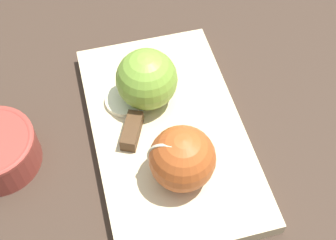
% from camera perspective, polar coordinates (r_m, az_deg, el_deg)
% --- Properties ---
extents(ground_plane, '(4.00, 4.00, 0.00)m').
position_cam_1_polar(ground_plane, '(0.69, 0.00, -2.04)').
color(ground_plane, '#38281E').
extents(cutting_board, '(0.37, 0.22, 0.02)m').
position_cam_1_polar(cutting_board, '(0.68, 0.00, -1.52)').
color(cutting_board, '#D1B789').
rests_on(cutting_board, ground_plane).
extents(apple_half_left, '(0.09, 0.09, 0.09)m').
position_cam_1_polar(apple_half_left, '(0.60, 1.39, -4.84)').
color(apple_half_left, '#AD4C1E').
rests_on(apple_half_left, cutting_board).
extents(apple_half_right, '(0.09, 0.09, 0.09)m').
position_cam_1_polar(apple_half_right, '(0.67, -2.64, 4.98)').
color(apple_half_right, olive).
rests_on(apple_half_right, cutting_board).
extents(knife, '(0.16, 0.08, 0.02)m').
position_cam_1_polar(knife, '(0.67, -4.19, -0.86)').
color(knife, silver).
rests_on(knife, cutting_board).
extents(apple_slice, '(0.06, 0.06, 0.01)m').
position_cam_1_polar(apple_slice, '(0.70, -5.30, 2.40)').
color(apple_slice, beige).
rests_on(apple_slice, cutting_board).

